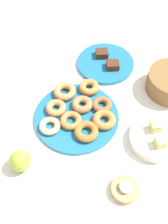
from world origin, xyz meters
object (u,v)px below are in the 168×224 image
at_px(donut_7, 56,108).
at_px(donut_1, 65,91).
at_px(donut_5, 104,120).
at_px(brownie_near, 102,53).
at_px(candle_holder, 125,189).
at_px(donut_6, 82,104).
at_px(melon_chunk_right, 160,142).
at_px(donut_plate, 76,117).
at_px(tealight, 126,187).
at_px(brownie_far, 113,65).
at_px(donut_0, 71,120).
at_px(donut_8, 89,87).
at_px(donut_2, 86,131).
at_px(donut_4, 50,126).
at_px(cake_plate, 105,63).
at_px(apple, 20,161).
at_px(melon_chunk_left, 156,126).
at_px(donut_3, 102,105).
at_px(fruit_bowl, 154,139).

bearing_deg(donut_7, donut_1, 165.15).
xyz_separation_m(donut_5, donut_7, (-0.04, -0.19, -0.00)).
bearing_deg(brownie_near, candle_holder, 10.37).
distance_m(donut_6, melon_chunk_right, 0.33).
bearing_deg(donut_plate, tealight, 34.78).
bearing_deg(candle_holder, brownie_near, -169.63).
bearing_deg(brownie_far, donut_0, -25.57).
distance_m(donut_5, donut_8, 0.17).
distance_m(donut_2, melon_chunk_right, 0.27).
xyz_separation_m(brownie_far, melon_chunk_right, (0.39, 0.18, 0.02)).
bearing_deg(donut_4, donut_1, 169.12).
xyz_separation_m(donut_4, brownie_far, (-0.34, 0.23, 0.01)).
bearing_deg(donut_1, cake_plate, 141.72).
bearing_deg(donut_5, donut_plate, -99.46).
xyz_separation_m(donut_2, apple, (0.15, -0.21, 0.01)).
bearing_deg(donut_4, melon_chunk_right, 83.40).
xyz_separation_m(tealight, melon_chunk_left, (-0.23, 0.10, 0.02)).
bearing_deg(melon_chunk_right, donut_3, -127.79).
height_order(donut_6, donut_8, same).
bearing_deg(tealight, brownie_near, -169.63).
bearing_deg(cake_plate, brownie_near, -153.43).
relative_size(donut_plate, donut_6, 3.98).
xyz_separation_m(donut_3, donut_4, (0.12, -0.19, -0.00)).
height_order(brownie_far, apple, apple).
distance_m(donut_plate, donut_5, 0.11).
xyz_separation_m(donut_2, brownie_near, (-0.43, 0.03, 0.00)).
bearing_deg(donut_6, donut_7, -75.13).
xyz_separation_m(donut_6, apple, (0.27, -0.19, 0.01)).
bearing_deg(donut_7, donut_8, 134.71).
xyz_separation_m(donut_5, melon_chunk_right, (0.09, 0.20, 0.03)).
relative_size(donut_4, brownie_near, 1.46).
relative_size(donut_1, melon_chunk_right, 2.62).
xyz_separation_m(donut_2, donut_3, (-0.13, 0.05, -0.00)).
distance_m(donut_7, brownie_near, 0.37).
bearing_deg(donut_3, donut_6, -84.86).
bearing_deg(brownie_near, donut_8, -11.27).
bearing_deg(cake_plate, donut_3, -0.38).
xyz_separation_m(donut_0, donut_5, (-0.01, 0.13, 0.00)).
relative_size(donut_4, fruit_bowl, 0.44).
distance_m(donut_3, fruit_bowl, 0.24).
xyz_separation_m(tealight, melon_chunk_right, (-0.17, 0.12, 0.02)).
bearing_deg(donut_2, brownie_near, 175.57).
height_order(donut_5, brownie_near, brownie_near).
height_order(donut_6, melon_chunk_right, melon_chunk_right).
bearing_deg(melon_chunk_left, donut_7, -100.05).
distance_m(donut_1, donut_3, 0.17).
distance_m(cake_plate, fruit_bowl, 0.44).
xyz_separation_m(fruit_bowl, apple, (0.14, -0.47, 0.02)).
relative_size(melon_chunk_right, apple, 0.47).
bearing_deg(brownie_near, donut_6, -11.46).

